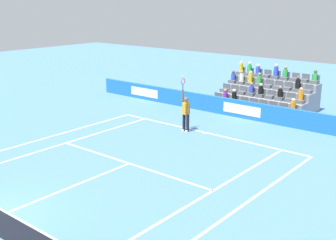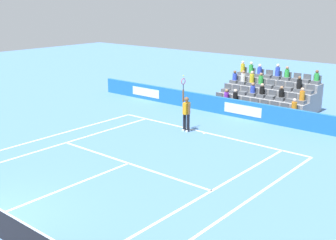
{
  "view_description": "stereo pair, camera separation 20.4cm",
  "coord_description": "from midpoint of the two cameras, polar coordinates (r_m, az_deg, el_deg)",
  "views": [
    {
      "loc": [
        -11.73,
        5.39,
        6.49
      ],
      "look_at": [
        0.47,
        -9.48,
        1.1
      ],
      "focal_mm": 46.25,
      "sensor_mm": 36.0,
      "label": 1
    },
    {
      "loc": [
        -11.89,
        5.26,
        6.49
      ],
      "look_at": [
        0.47,
        -9.48,
        1.1
      ],
      "focal_mm": 46.25,
      "sensor_mm": 36.0,
      "label": 2
    }
  ],
  "objects": [
    {
      "name": "sponsor_barrier",
      "position": [
        24.7,
        10.14,
        1.37
      ],
      "size": [
        22.21,
        0.22,
        0.99
      ],
      "color": "#1E66AD",
      "rests_on": "ground"
    },
    {
      "name": "line_centre_service",
      "position": [
        15.94,
        -13.11,
        -8.78
      ],
      "size": [
        0.1,
        6.4,
        0.01
      ],
      "primitive_type": "cube",
      "color": "white",
      "rests_on": "ground"
    },
    {
      "name": "line_singles_sideline_left",
      "position": [
        20.56,
        -13.99,
        -3.22
      ],
      "size": [
        0.1,
        11.89,
        0.01
      ],
      "primitive_type": "cube",
      "color": "white",
      "rests_on": "ground"
    },
    {
      "name": "stadium_stand",
      "position": [
        27.19,
        13.27,
        2.95
      ],
      "size": [
        5.58,
        3.8,
        2.63
      ],
      "color": "gray",
      "rests_on": "ground"
    },
    {
      "name": "line_centre_mark",
      "position": [
        21.78,
        5.13,
        -1.73
      ],
      "size": [
        0.1,
        0.2,
        0.01
      ],
      "primitive_type": "cube",
      "color": "white",
      "rests_on": "ground"
    },
    {
      "name": "line_doubles_sideline_right",
      "position": [
        14.46,
        9.71,
        -11.24
      ],
      "size": [
        0.1,
        11.89,
        0.01
      ],
      "primitive_type": "cube",
      "color": "white",
      "rests_on": "ground"
    },
    {
      "name": "line_baseline",
      "position": [
        21.86,
        5.28,
        -1.67
      ],
      "size": [
        10.97,
        0.1,
        0.01
      ],
      "primitive_type": "cube",
      "color": "white",
      "rests_on": "ground"
    },
    {
      "name": "line_service",
      "position": [
        17.86,
        -4.9,
        -5.7
      ],
      "size": [
        8.23,
        0.1,
        0.01
      ],
      "primitive_type": "cube",
      "color": "white",
      "rests_on": "ground"
    },
    {
      "name": "line_doubles_sideline_left",
      "position": [
        21.64,
        -16.15,
        -2.43
      ],
      "size": [
        0.1,
        11.89,
        0.01
      ],
      "primitive_type": "cube",
      "color": "white",
      "rests_on": "ground"
    },
    {
      "name": "line_singles_sideline_right",
      "position": [
        15.11,
        5.17,
        -9.84
      ],
      "size": [
        0.1,
        11.89,
        0.01
      ],
      "primitive_type": "cube",
      "color": "white",
      "rests_on": "ground"
    },
    {
      "name": "tennis_player",
      "position": [
        21.79,
        2.69,
        1.03
      ],
      "size": [
        0.53,
        0.37,
        2.85
      ],
      "color": "black",
      "rests_on": "ground"
    }
  ]
}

